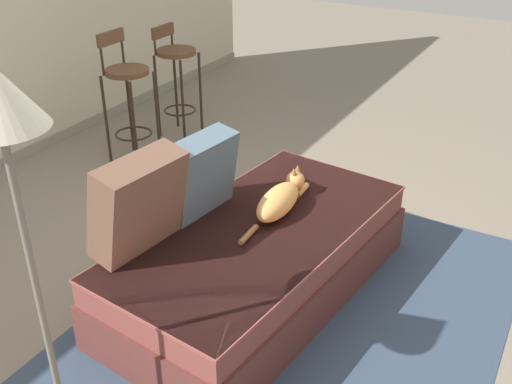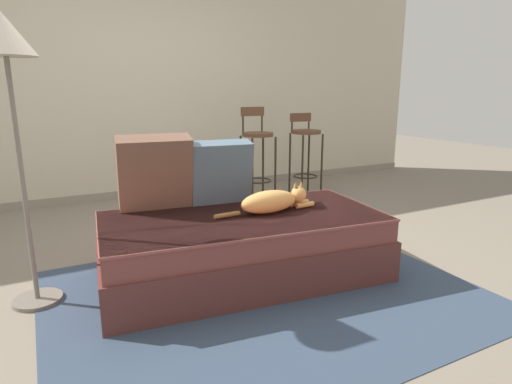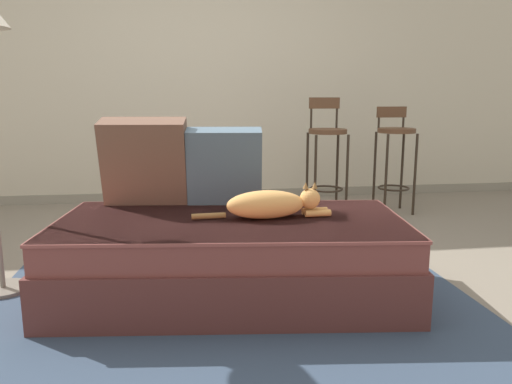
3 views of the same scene
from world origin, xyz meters
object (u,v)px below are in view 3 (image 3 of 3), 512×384
Objects in this scene: couch at (231,257)px; throw_pillow_corner at (145,161)px; throw_pillow_middle at (224,166)px; bar_stool_near_window at (327,147)px; bar_stool_by_doorway at (395,147)px; cat at (271,204)px.

throw_pillow_corner is (-0.46, 0.42, 0.47)m from couch.
throw_pillow_middle is (-0.00, 0.37, 0.44)m from couch.
couch is at bearing -120.48° from bar_stool_near_window.
bar_stool_by_doorway is at bearing -0.05° from bar_stool_near_window.
bar_stool_by_doorway reaches higher than couch.
throw_pillow_corner is 0.49× the size of bar_stool_near_window.
bar_stool_near_window is at bearing 59.52° from couch.
throw_pillow_corner reaches higher than couch.
cat is 0.77× the size of bar_stool_by_doorway.
couch is 0.36m from cat.
throw_pillow_middle is 2.19m from bar_stool_by_doorway.
bar_stool_near_window is 1.09× the size of bar_stool_by_doorway.
bar_stool_by_doorway is at bearing 50.53° from cat.
couch is at bearing -42.17° from throw_pillow_corner.
throw_pillow_corner is 0.46m from throw_pillow_middle.
cat is 1.97m from bar_stool_near_window.
cat is (0.22, -0.02, 0.29)m from couch.
couch is at bearing -89.36° from throw_pillow_middle.
throw_pillow_corner is at bearing 137.83° from couch.
throw_pillow_middle reaches higher than couch.
throw_pillow_corner is 0.70× the size of cat.
couch is 4.22× the size of throw_pillow_middle.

